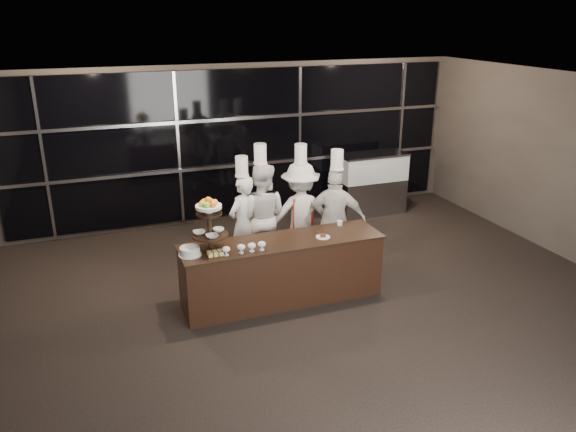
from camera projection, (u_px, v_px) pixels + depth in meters
name	position (u px, v px, depth m)	size (l,w,h in m)	color
room	(360.00, 234.00, 6.40)	(10.00, 10.00, 10.00)	black
window_wall	(241.00, 144.00, 10.74)	(8.60, 0.10, 2.80)	black
buffet_counter	(282.00, 270.00, 7.88)	(2.84, 0.74, 0.92)	black
display_stand	(209.00, 221.00, 7.25)	(0.48, 0.48, 0.74)	black
compotes	(245.00, 247.00, 7.31)	(0.59, 0.11, 0.12)	silver
layer_cake	(190.00, 251.00, 7.24)	(0.30, 0.30, 0.11)	white
pastry_squares	(215.00, 253.00, 7.25)	(0.20, 0.13, 0.05)	#E8D071
small_plate	(323.00, 236.00, 7.82)	(0.20, 0.20, 0.05)	white
chef_cup	(340.00, 223.00, 8.26)	(0.08, 0.08, 0.07)	white
display_case	(372.00, 180.00, 11.29)	(1.37, 0.60, 1.24)	#A5A5AA
chef_a	(243.00, 222.00, 8.69)	(0.68, 0.61, 1.86)	silver
chef_b	(261.00, 216.00, 8.80)	(1.04, 0.97, 2.02)	white
chef_c	(300.00, 213.00, 8.96)	(1.17, 0.78, 1.98)	silver
chef_d	(335.00, 219.00, 8.77)	(1.04, 0.81, 1.94)	white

